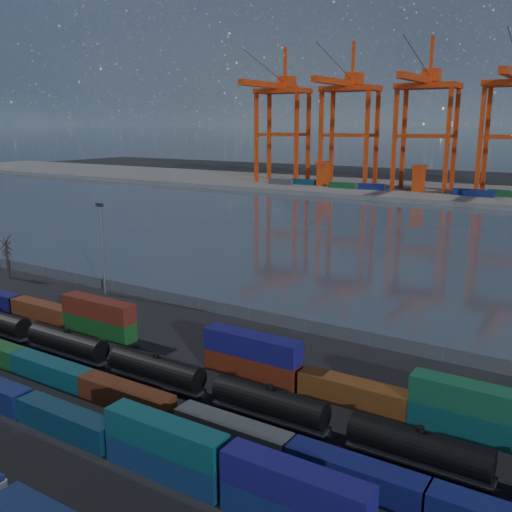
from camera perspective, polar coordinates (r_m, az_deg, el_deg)
The scene contains 13 objects.
ground at distance 70.32m, azimuth -13.48°, elevation -12.72°, with size 700.00×700.00×0.00m, color black.
harbor_water at distance 158.43m, azimuth 14.62°, elevation 1.67°, with size 700.00×700.00×0.00m, color #323D48.
far_quay at distance 259.33m, azimuth 21.83°, elevation 5.68°, with size 700.00×70.00×2.00m, color #514F4C.
container_row_south at distance 66.75m, azimuth -22.43°, elevation -13.01°, with size 128.27×2.47×5.27m.
container_row_mid at distance 77.08m, azimuth -21.96°, elevation -9.89°, with size 128.66×2.50×2.67m.
container_row_north at distance 67.24m, azimuth 4.55°, elevation -11.46°, with size 141.43×2.58×5.50m.
tanker_string at distance 64.68m, azimuth -4.69°, elevation -12.76°, with size 121.69×2.83×4.05m.
waterfront_fence at distance 90.02m, azimuth -0.68°, elevation -5.83°, with size 160.12×0.12×2.20m.
bare_tree at distance 124.04m, azimuth -23.63°, elevation -0.03°, with size 2.29×2.23×8.75m.
yard_light_mast at distance 105.29m, azimuth -15.15°, elevation 1.18°, with size 1.60×0.40×16.60m.
gantry_cranes at distance 252.75m, azimuth 20.59°, elevation 14.60°, with size 200.39×48.75×66.01m.
quay_containers at distance 247.19m, azimuth 18.73°, elevation 6.14°, with size 172.58×10.99×2.60m.
straddle_carriers at distance 249.33m, azimuth 20.96°, elevation 7.07°, with size 140.00×7.00×11.10m.
Camera 1 is at (46.30, -43.49, 30.15)m, focal length 40.00 mm.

